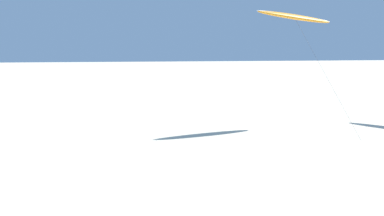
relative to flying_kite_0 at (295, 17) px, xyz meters
name	(u,v)px	position (x,y,z in m)	size (l,w,h in m)	color
flying_kite_0	(295,17)	(0.00, 0.00, 0.00)	(7.95, 8.80, 10.56)	orange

